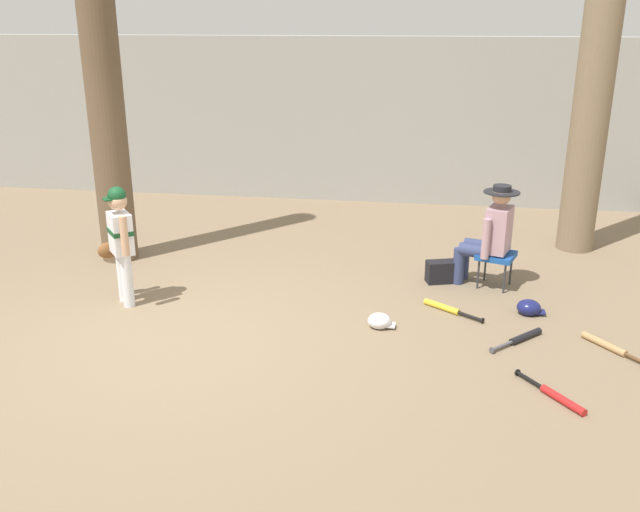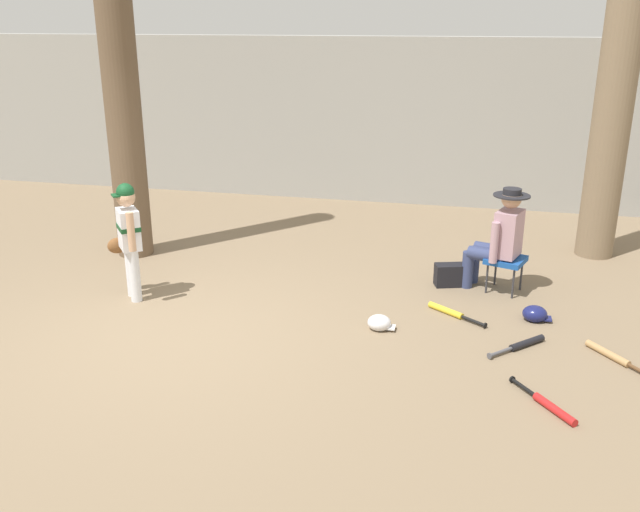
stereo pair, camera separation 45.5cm
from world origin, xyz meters
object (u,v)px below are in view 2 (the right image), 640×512
object	(u,v)px
tree_near_player	(117,44)
seated_spectator	(499,236)
batting_helmet_white	(379,323)
tree_behind_spectator	(619,65)
handbag_beside_stool	(450,275)
batting_helmet_navy	(535,314)
bat_yellow_trainer	(450,312)
young_ballplayer	(128,234)
bat_red_barrel	(549,406)
bat_wood_tan	(613,356)
bat_black_composite	(523,344)
folding_stool	(506,261)

from	to	relation	value
tree_near_player	seated_spectator	xyz separation A→B (m)	(4.61, -0.24, -2.01)
seated_spectator	batting_helmet_white	world-z (taller)	seated_spectator
tree_behind_spectator	handbag_beside_stool	xyz separation A→B (m)	(-1.79, -1.56, -2.28)
tree_near_player	batting_helmet_navy	size ratio (longest dim) A/B	20.43
tree_near_player	seated_spectator	distance (m)	5.03
batting_helmet_white	tree_near_player	bearing A→B (deg)	155.48
bat_yellow_trainer	batting_helmet_navy	size ratio (longest dim) A/B	2.12
tree_behind_spectator	young_ballplayer	bearing A→B (deg)	-152.34
batting_helmet_white	batting_helmet_navy	xyz separation A→B (m)	(1.53, 0.57, 0.00)
tree_behind_spectator	bat_yellow_trainer	distance (m)	3.80
bat_red_barrel	bat_wood_tan	distance (m)	1.19
handbag_beside_stool	bat_yellow_trainer	xyz separation A→B (m)	(0.05, -0.84, -0.10)
tree_behind_spectator	young_ballplayer	size ratio (longest dim) A/B	4.15
bat_wood_tan	batting_helmet_white	distance (m)	2.18
batting_helmet_navy	tree_near_player	bearing A→B (deg)	168.54
bat_red_barrel	bat_yellow_trainer	xyz separation A→B (m)	(-0.87, 1.68, 0.00)
bat_yellow_trainer	batting_helmet_navy	bearing A→B (deg)	3.93
handbag_beside_stool	bat_black_composite	size ratio (longest dim) A/B	0.62
folding_stool	bat_yellow_trainer	distance (m)	1.03
bat_red_barrel	tree_near_player	bearing A→B (deg)	151.27
bat_black_composite	batting_helmet_white	size ratio (longest dim) A/B	1.97
tree_behind_spectator	handbag_beside_stool	distance (m)	3.29
folding_stool	bat_wood_tan	bearing A→B (deg)	-57.20
tree_near_player	bat_yellow_trainer	xyz separation A→B (m)	(4.15, -1.07, -2.61)
batting_helmet_white	folding_stool	bearing A→B (deg)	47.06
bat_red_barrel	batting_helmet_navy	bearing A→B (deg)	90.43
young_ballplayer	folding_stool	size ratio (longest dim) A/B	2.57
bat_black_composite	bat_yellow_trainer	size ratio (longest dim) A/B	0.88
tree_behind_spectator	folding_stool	xyz separation A→B (m)	(-1.18, -1.60, -2.05)
handbag_beside_stool	bat_wood_tan	bearing A→B (deg)	-44.19
tree_behind_spectator	batting_helmet_white	size ratio (longest dim) A/B	19.33
tree_near_player	tree_behind_spectator	distance (m)	6.04
young_ballplayer	folding_stool	bearing A→B (deg)	15.68
folding_stool	seated_spectator	bearing A→B (deg)	161.06
handbag_beside_stool	bat_black_composite	bearing A→B (deg)	-62.24
young_ballplayer	handbag_beside_stool	world-z (taller)	young_ballplayer
folding_stool	batting_helmet_white	distance (m)	1.82
tree_near_player	young_ballplayer	distance (m)	2.46
handbag_beside_stool	seated_spectator	bearing A→B (deg)	-0.90
batting_helmet_navy	handbag_beside_stool	bearing A→B (deg)	139.20
folding_stool	batting_helmet_white	xyz separation A→B (m)	(-1.23, -1.32, -0.29)
tree_near_player	folding_stool	distance (m)	5.23
handbag_beside_stool	bat_red_barrel	bearing A→B (deg)	-69.91
seated_spectator	bat_red_barrel	size ratio (longest dim) A/B	1.90
bat_black_composite	seated_spectator	bearing A→B (deg)	99.80
young_ballplayer	handbag_beside_stool	xyz separation A→B (m)	(3.40, 1.17, -0.61)
young_ballplayer	batting_helmet_white	world-z (taller)	young_ballplayer
tree_behind_spectator	batting_helmet_navy	xyz separation A→B (m)	(-0.88, -2.34, -2.34)
seated_spectator	batting_helmet_navy	distance (m)	1.04
tree_behind_spectator	young_ballplayer	distance (m)	6.10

